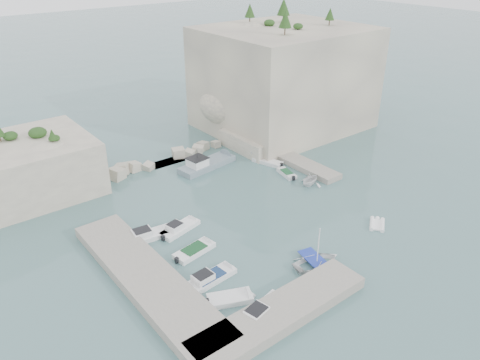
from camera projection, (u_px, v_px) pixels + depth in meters
ground at (271, 221)px, 55.49m from camera, size 400.00×400.00×0.00m
cliff_east at (284, 79)px, 80.35m from camera, size 26.00×22.00×17.00m
cliff_terrace at (258, 140)px, 74.66m from camera, size 8.00×10.00×2.50m
outcrop_west at (28, 167)px, 60.38m from camera, size 16.00×14.00×7.00m
quay_west at (147, 278)px, 45.18m from camera, size 5.00×24.00×1.10m
quay_south at (281, 312)px, 40.99m from camera, size 18.00×4.00×1.10m
ledge_east at (294, 160)px, 69.73m from camera, size 3.00×16.00×0.80m
breakwater at (169, 157)px, 70.01m from camera, size 28.00×3.00×1.40m
motorboat_a at (151, 237)px, 52.36m from camera, size 6.78×2.78×1.40m
motorboat_b at (180, 230)px, 53.59m from camera, size 5.75×3.00×1.40m
motorboat_c at (194, 253)px, 49.77m from camera, size 5.36×2.65×0.70m
motorboat_d at (210, 281)px, 45.63m from camera, size 6.23×2.32×1.40m
motorboat_e at (230, 301)px, 43.12m from camera, size 4.89×3.52×0.70m
motorboat_f at (262, 315)px, 41.51m from camera, size 6.54×3.18×1.40m
rowboat at (317, 265)px, 47.84m from camera, size 5.77×4.63×1.06m
inflatable_dinghy at (377, 226)px, 54.49m from camera, size 3.34×2.98×0.44m
tender_east_a at (310, 185)px, 63.66m from camera, size 4.22×3.86×1.89m
tender_east_b at (287, 175)px, 66.23m from camera, size 2.09×4.06×0.70m
tender_east_c at (268, 163)px, 69.76m from camera, size 3.07×5.28×0.70m
tender_east_d at (263, 156)px, 72.04m from camera, size 4.94×1.97×1.89m
work_boat at (207, 167)px, 68.61m from camera, size 10.17×4.21×2.20m
rowboat_mast at (319, 244)px, 46.64m from camera, size 0.10×0.10×4.20m
vegetation at (257, 23)px, 74.19m from camera, size 53.48×13.88×13.40m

